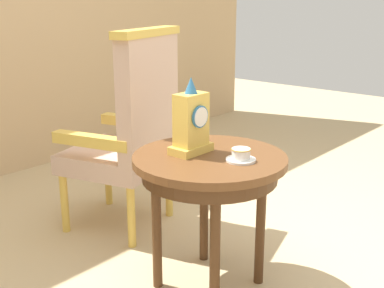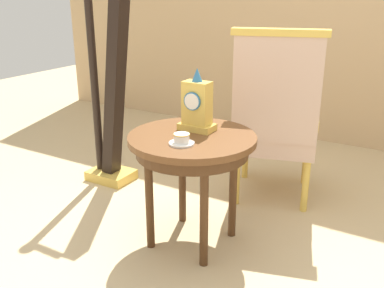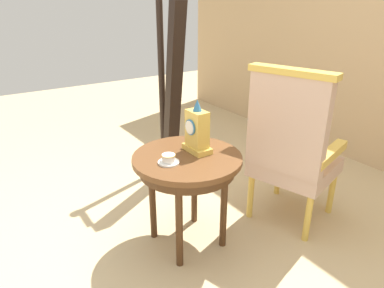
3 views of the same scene
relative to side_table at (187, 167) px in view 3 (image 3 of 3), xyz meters
The scene contains 6 objects.
ground_plane 0.57m from the side_table, 54.10° to the right, with size 10.00×10.00×0.00m, color tan.
side_table is the anchor object (origin of this frame).
teacup_left 0.18m from the side_table, 79.81° to the right, with size 0.13×0.13×0.06m.
mantel_clock 0.23m from the side_table, 104.27° to the left, with size 0.19×0.11×0.34m.
armchair 0.75m from the side_table, 74.76° to the left, with size 0.67×0.66×1.14m.
harp 1.02m from the side_table, 155.50° to the left, with size 0.40×0.24×1.73m.
Camera 3 is at (1.57, -0.97, 1.53)m, focal length 32.83 mm.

